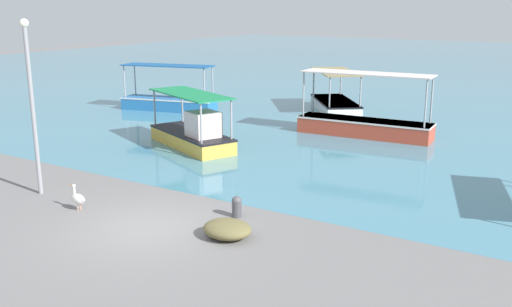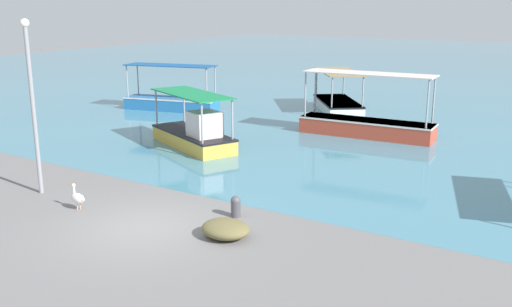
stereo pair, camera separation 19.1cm
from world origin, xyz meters
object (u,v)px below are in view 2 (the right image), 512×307
object	(u,v)px
lamp_post	(32,98)
mooring_bollard	(236,206)
fishing_boat_outer	(366,124)
fishing_boat_center	(195,133)
pelican	(77,198)
fishing_boat_far_right	(172,101)
net_pile	(226,229)
fishing_boat_near_right	(338,103)

from	to	relation	value
lamp_post	mooring_bollard	xyz separation A→B (m)	(6.71, 1.59, -2.84)
lamp_post	mooring_bollard	size ratio (longest dim) A/B	8.76
fishing_boat_outer	fishing_boat_center	bearing A→B (deg)	-132.11
fishing_boat_outer	pelican	bearing A→B (deg)	-104.46
fishing_boat_far_right	mooring_bollard	size ratio (longest dim) A/B	9.08
net_pile	fishing_boat_near_right	bearing A→B (deg)	105.66
mooring_bollard	net_pile	xyz separation A→B (m)	(0.62, -1.40, -0.10)
fishing_boat_near_right	fishing_boat_outer	bearing A→B (deg)	-54.46
fishing_boat_outer	net_pile	world-z (taller)	fishing_boat_outer
lamp_post	net_pile	world-z (taller)	lamp_post
fishing_boat_center	fishing_boat_near_right	bearing A→B (deg)	82.56
pelican	net_pile	distance (m)	5.07
fishing_boat_outer	mooring_bollard	size ratio (longest dim) A/B	9.97
fishing_boat_near_right	lamp_post	distance (m)	19.54
fishing_boat_near_right	pelican	size ratio (longest dim) A/B	6.62
net_pile	fishing_boat_outer	bearing A→B (deg)	95.83
pelican	mooring_bollard	distance (m)	4.86
fishing_boat_outer	lamp_post	distance (m)	15.16
pelican	fishing_boat_outer	bearing A→B (deg)	75.54
fishing_boat_center	lamp_post	distance (m)	8.06
fishing_boat_center	net_pile	bearing A→B (deg)	-47.34
mooring_bollard	net_pile	world-z (taller)	mooring_bollard
fishing_boat_near_right	lamp_post	xyz separation A→B (m)	(-1.99, -19.25, 2.70)
fishing_boat_outer	net_pile	size ratio (longest dim) A/B	4.72
mooring_bollard	net_pile	size ratio (longest dim) A/B	0.47
fishing_boat_near_right	fishing_boat_far_right	world-z (taller)	fishing_boat_far_right
fishing_boat_near_right	mooring_bollard	world-z (taller)	fishing_boat_near_right
pelican	net_pile	xyz separation A→B (m)	(5.03, 0.64, -0.14)
fishing_boat_outer	lamp_post	bearing A→B (deg)	-113.49
fishing_boat_far_right	fishing_boat_outer	bearing A→B (deg)	-2.29
fishing_boat_far_right	fishing_boat_outer	distance (m)	12.39
fishing_boat_near_right	fishing_boat_far_right	size ratio (longest dim) A/B	0.91
fishing_boat_center	lamp_post	world-z (taller)	lamp_post
fishing_boat_center	lamp_post	size ratio (longest dim) A/B	0.92
fishing_boat_far_right	net_pile	world-z (taller)	fishing_boat_far_right
lamp_post	mooring_bollard	bearing A→B (deg)	13.36
mooring_bollard	lamp_post	bearing A→B (deg)	-166.64
pelican	mooring_bollard	size ratio (longest dim) A/B	1.25
fishing_boat_outer	mooring_bollard	xyz separation A→B (m)	(0.76, -12.11, -0.24)
fishing_boat_far_right	mooring_bollard	world-z (taller)	fishing_boat_far_right
fishing_boat_far_right	lamp_post	world-z (taller)	lamp_post
fishing_boat_near_right	fishing_boat_center	world-z (taller)	fishing_boat_center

